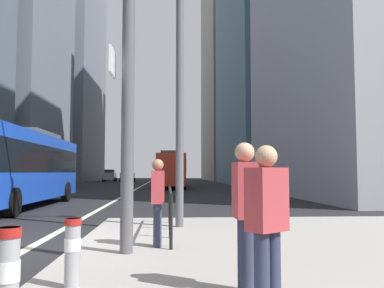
{
  "coord_description": "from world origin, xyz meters",
  "views": [
    {
      "loc": [
        2.72,
        -8.43,
        1.51
      ],
      "look_at": [
        4.8,
        25.57,
        3.84
      ],
      "focal_mm": 38.54,
      "sensor_mm": 36.0,
      "label": 1
    }
  ],
  "objects": [
    {
      "name": "lane_centre_line",
      "position": [
        0.0,
        30.0,
        0.01
      ],
      "size": [
        0.2,
        80.0,
        0.01
      ],
      "primitive_type": "cube",
      "color": "beige",
      "rests_on": "ground"
    },
    {
      "name": "median_island",
      "position": [
        5.5,
        -1.0,
        0.07
      ],
      "size": [
        9.0,
        10.0,
        0.15
      ],
      "primitive_type": "cube",
      "color": "gray",
      "rests_on": "ground"
    },
    {
      "name": "traffic_signal_gantry",
      "position": [
        0.27,
        -1.38,
        4.07
      ],
      "size": [
        5.42,
        0.65,
        6.0
      ],
      "color": "#515156",
      "rests_on": "median_island"
    },
    {
      "name": "car_oncoming_far",
      "position": [
        -6.55,
        59.5,
        0.99
      ],
      "size": [
        2.16,
        4.19,
        1.94
      ],
      "color": "silver",
      "rests_on": "ground"
    },
    {
      "name": "street_lamp_post",
      "position": [
        3.04,
        1.93,
        5.28
      ],
      "size": [
        5.5,
        0.32,
        8.0
      ],
      "color": "#56565B",
      "rests_on": "median_island"
    },
    {
      "name": "city_bus_red_receding",
      "position": [
        3.04,
        31.02,
        1.84
      ],
      "size": [
        2.74,
        11.5,
        3.4
      ],
      "color": "red",
      "rests_on": "ground"
    },
    {
      "name": "ground_plane",
      "position": [
        0.0,
        20.0,
        0.0
      ],
      "size": [
        160.0,
        160.0,
        0.0
      ],
      "primitive_type": "plane",
      "color": "black"
    },
    {
      "name": "office_tower_right_far",
      "position": [
        17.0,
        70.64,
        21.31
      ],
      "size": [
        13.29,
        24.79,
        42.61
      ],
      "primitive_type": "cube",
      "color": "gray",
      "rests_on": "ground"
    },
    {
      "name": "city_bus_blue_oncoming",
      "position": [
        -3.63,
        9.49,
        1.84
      ],
      "size": [
        2.78,
        11.82,
        3.4
      ],
      "color": "blue",
      "rests_on": "ground"
    },
    {
      "name": "office_tower_left_far",
      "position": [
        -16.0,
        63.42,
        21.23
      ],
      "size": [
        12.73,
        22.02,
        42.46
      ],
      "primitive_type": "cube",
      "color": "slate",
      "rests_on": "ground"
    },
    {
      "name": "office_tower_left_mid",
      "position": [
        -16.0,
        38.1,
        15.28
      ],
      "size": [
        12.59,
        17.13,
        30.56
      ],
      "primitive_type": "cube",
      "color": "slate",
      "rests_on": "ground"
    },
    {
      "name": "bollard_front",
      "position": [
        1.45,
        -5.0,
        0.66
      ],
      "size": [
        0.2,
        0.2,
        0.91
      ],
      "color": "#99999E",
      "rests_on": "median_island"
    },
    {
      "name": "car_receding_near",
      "position": [
        2.98,
        41.81,
        0.99
      ],
      "size": [
        2.18,
        4.47,
        1.94
      ],
      "color": "black",
      "rests_on": "ground"
    },
    {
      "name": "pedestrian_walking",
      "position": [
        2.55,
        -0.78,
        1.03
      ],
      "size": [
        0.25,
        0.39,
        1.6
      ],
      "color": "#2D334C",
      "rests_on": "median_island"
    },
    {
      "name": "car_receding_far",
      "position": [
        3.08,
        50.89,
        0.99
      ],
      "size": [
        2.15,
        4.31,
        1.94
      ],
      "color": "gold",
      "rests_on": "ground"
    },
    {
      "name": "office_tower_right_mid",
      "position": [
        17.0,
        43.87,
        21.48
      ],
      "size": [
        13.02,
        24.56,
        42.96
      ],
      "primitive_type": "cube",
      "color": "slate",
      "rests_on": "ground"
    },
    {
      "name": "pedestrian_far",
      "position": [
        3.62,
        -3.73,
        1.09
      ],
      "size": [
        0.25,
        0.39,
        1.7
      ],
      "color": "#2D334C",
      "rests_on": "median_island"
    },
    {
      "name": "car_oncoming_mid",
      "position": [
        -3.32,
        55.75,
        0.99
      ],
      "size": [
        2.13,
        4.23,
        1.94
      ],
      "color": "#232838",
      "rests_on": "ground"
    },
    {
      "name": "bollard_left",
      "position": [
        1.62,
        -3.44,
        0.6
      ],
      "size": [
        0.2,
        0.2,
        0.81
      ],
      "color": "#99999E",
      "rests_on": "median_island"
    },
    {
      "name": "pedestrian_railing",
      "position": [
        2.8,
        0.84,
        0.86
      ],
      "size": [
        0.06,
        3.92,
        0.98
      ],
      "color": "black",
      "rests_on": "median_island"
    },
    {
      "name": "pedestrian_waiting",
      "position": [
        3.68,
        -4.49,
        1.04
      ],
      "size": [
        0.45,
        0.41,
        1.62
      ],
      "color": "#2D334C",
      "rests_on": "median_island"
    }
  ]
}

